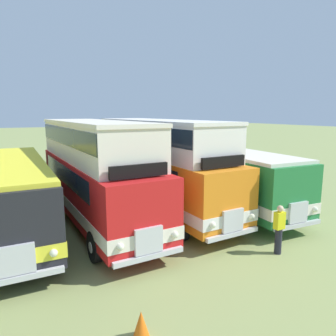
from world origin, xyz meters
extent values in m
plane|color=#8C9956|center=(0.00, 0.00, 0.00)|extent=(200.00, 200.00, 0.00)
cube|color=black|center=(-3.28, 0.19, 1.70)|extent=(2.57, 10.03, 2.30)
cube|color=yellow|center=(-3.28, 0.19, 1.10)|extent=(2.61, 10.08, 0.44)
cube|color=#19232D|center=(-3.28, 0.59, 2.30)|extent=(2.58, 7.63, 0.76)
cube|color=#19232D|center=(-3.31, -4.76, 2.35)|extent=(2.20, 0.11, 0.90)
cube|color=silver|center=(-3.31, -4.87, 1.10)|extent=(0.90, 0.13, 0.80)
cube|color=silver|center=(-3.31, -4.90, 0.60)|extent=(2.30, 0.16, 0.16)
sphere|color=#EAEACC|center=(-2.41, -4.89, 1.10)|extent=(0.22, 0.22, 0.22)
cube|color=yellow|center=(-3.28, 0.19, 2.92)|extent=(2.52, 9.63, 0.14)
cylinder|color=black|center=(-2.15, -3.23, 0.52)|extent=(0.29, 1.04, 1.04)
cylinder|color=silver|center=(-2.00, -3.23, 0.52)|extent=(0.02, 0.36, 0.36)
cylinder|color=black|center=(-2.11, 3.39, 0.52)|extent=(0.29, 1.04, 1.04)
cylinder|color=silver|center=(-1.96, 3.39, 0.52)|extent=(0.02, 0.36, 0.36)
cube|color=red|center=(0.00, -0.27, 1.70)|extent=(2.91, 10.06, 2.30)
cube|color=silver|center=(0.00, -0.27, 1.10)|extent=(2.95, 10.11, 0.44)
cube|color=#19232D|center=(-0.02, 0.13, 2.30)|extent=(2.84, 7.67, 0.76)
cube|color=#19232D|center=(0.20, -5.19, 2.35)|extent=(2.20, 0.19, 0.90)
cube|color=silver|center=(0.21, -5.30, 1.10)|extent=(0.90, 0.16, 0.80)
cube|color=silver|center=(0.21, -5.33, 0.60)|extent=(2.30, 0.24, 0.16)
sphere|color=#EAEACC|center=(1.11, -5.27, 1.10)|extent=(0.22, 0.22, 0.22)
sphere|color=#EAEACC|center=(-0.69, -5.35, 1.10)|extent=(0.22, 0.22, 0.22)
cube|color=silver|center=(-0.01, -0.02, 3.60)|extent=(2.77, 9.16, 1.50)
cube|color=silver|center=(-0.01, -0.02, 4.42)|extent=(2.84, 9.26, 0.14)
cube|color=#19232D|center=(-0.01, -0.02, 3.90)|extent=(2.81, 9.06, 0.68)
cube|color=black|center=(0.18, -4.70, 3.10)|extent=(1.90, 0.20, 0.40)
cylinder|color=black|center=(1.29, -3.60, 0.52)|extent=(0.32, 1.05, 1.04)
cylinder|color=silver|center=(1.44, -3.60, 0.52)|extent=(0.04, 0.36, 0.36)
cylinder|color=black|center=(-1.01, -3.70, 0.52)|extent=(0.32, 1.05, 1.04)
cylinder|color=silver|center=(-1.16, -3.71, 0.52)|extent=(0.04, 0.36, 0.36)
cylinder|color=black|center=(1.02, 2.96, 0.52)|extent=(0.32, 1.05, 1.04)
cylinder|color=silver|center=(1.17, 2.96, 0.52)|extent=(0.04, 0.36, 0.36)
cylinder|color=black|center=(-1.28, 2.86, 0.52)|extent=(0.32, 1.05, 1.04)
cylinder|color=silver|center=(-1.43, 2.86, 0.52)|extent=(0.04, 0.36, 0.36)
cube|color=orange|center=(3.28, 0.16, 1.70)|extent=(3.00, 10.47, 2.30)
cube|color=white|center=(3.28, 0.16, 1.10)|extent=(3.04, 10.51, 0.44)
cube|color=#19232D|center=(3.26, 0.56, 2.30)|extent=(2.91, 8.08, 0.76)
cube|color=#19232D|center=(3.53, -4.96, 2.35)|extent=(2.20, 0.21, 0.90)
cube|color=silver|center=(3.53, -5.07, 1.10)|extent=(0.90, 0.16, 0.80)
cube|color=silver|center=(3.53, -5.10, 0.60)|extent=(2.30, 0.25, 0.16)
sphere|color=#EAEACC|center=(4.43, -5.03, 1.10)|extent=(0.22, 0.22, 0.22)
sphere|color=#EAEACC|center=(2.63, -5.12, 1.10)|extent=(0.22, 0.22, 0.22)
cube|color=white|center=(3.27, 0.41, 3.60)|extent=(2.86, 9.57, 1.50)
cube|color=white|center=(3.27, 0.41, 4.42)|extent=(2.92, 9.67, 0.14)
cube|color=#19232D|center=(3.27, 0.41, 3.90)|extent=(2.89, 9.47, 0.68)
cube|color=black|center=(3.50, -4.47, 3.10)|extent=(1.90, 0.21, 0.40)
cylinder|color=black|center=(4.60, -3.36, 0.52)|extent=(0.33, 1.05, 1.04)
cylinder|color=silver|center=(4.75, -3.36, 0.52)|extent=(0.04, 0.36, 0.36)
cylinder|color=black|center=(2.30, -3.48, 0.52)|extent=(0.33, 1.05, 1.04)
cylinder|color=silver|center=(2.15, -3.48, 0.52)|extent=(0.04, 0.36, 0.36)
cylinder|color=black|center=(4.26, 3.59, 0.52)|extent=(0.33, 1.05, 1.04)
cylinder|color=silver|center=(4.41, 3.60, 0.52)|extent=(0.04, 0.36, 0.36)
cylinder|color=black|center=(1.97, 3.48, 0.52)|extent=(0.33, 1.05, 1.04)
cylinder|color=silver|center=(1.82, 3.47, 0.52)|extent=(0.04, 0.36, 0.36)
cube|color=#237538|center=(6.56, -0.06, 1.70)|extent=(3.00, 10.89, 2.30)
cube|color=silver|center=(6.56, -0.06, 1.10)|extent=(3.04, 10.93, 0.44)
cube|color=#19232D|center=(6.58, 0.34, 2.30)|extent=(2.92, 8.49, 0.76)
cube|color=#19232D|center=(6.31, -5.39, 2.35)|extent=(2.20, 0.20, 0.90)
cube|color=silver|center=(6.30, -5.50, 1.10)|extent=(0.90, 0.16, 0.80)
cube|color=silver|center=(6.30, -5.53, 0.60)|extent=(2.30, 0.25, 0.16)
sphere|color=#EAEACC|center=(7.20, -5.55, 1.10)|extent=(0.22, 0.22, 0.22)
sphere|color=#EAEACC|center=(5.40, -5.46, 1.10)|extent=(0.22, 0.22, 0.22)
cube|color=silver|center=(6.56, -0.06, 2.92)|extent=(2.94, 10.49, 0.14)
cylinder|color=black|center=(7.53, -3.90, 0.52)|extent=(0.33, 1.05, 1.04)
cylinder|color=silver|center=(7.68, -3.91, 0.52)|extent=(0.04, 0.36, 0.36)
cylinder|color=black|center=(5.23, -3.79, 0.52)|extent=(0.33, 1.05, 1.04)
cylinder|color=silver|center=(5.08, -3.79, 0.52)|extent=(0.04, 0.36, 0.36)
cylinder|color=black|center=(7.88, 3.47, 0.52)|extent=(0.33, 1.05, 1.04)
cylinder|color=silver|center=(8.03, 3.46, 0.52)|extent=(0.04, 0.36, 0.36)
cylinder|color=black|center=(5.58, 3.58, 0.52)|extent=(0.33, 1.05, 1.04)
cylinder|color=silver|center=(5.43, 3.59, 0.52)|extent=(0.04, 0.36, 0.36)
cone|color=orange|center=(-1.02, -7.63, 0.30)|extent=(0.36, 0.36, 0.60)
cylinder|color=#23232D|center=(4.77, -6.02, 0.45)|extent=(0.24, 0.24, 0.90)
cube|color=yellow|center=(4.77, -6.02, 1.20)|extent=(0.36, 0.22, 0.60)
sphere|color=beige|center=(4.77, -6.02, 1.62)|extent=(0.22, 0.22, 0.22)
cylinder|color=#8C704C|center=(0.00, 10.04, 0.53)|extent=(0.08, 0.08, 1.05)
cylinder|color=#8C704C|center=(4.78, 10.04, 0.53)|extent=(0.08, 0.08, 1.05)
cylinder|color=#8C704C|center=(9.56, 10.04, 0.53)|extent=(0.08, 0.08, 1.05)
cylinder|color=beige|center=(0.00, 10.04, 0.93)|extent=(19.12, 0.03, 0.03)
camera|label=1|loc=(-3.31, -13.32, 4.83)|focal=33.48mm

